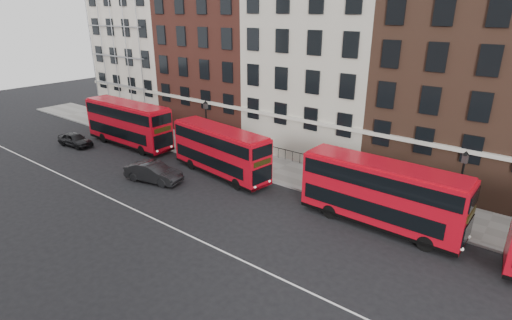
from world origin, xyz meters
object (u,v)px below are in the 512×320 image
Objects in this scene: bus_b at (220,150)px; car_front at (153,172)px; car_rear at (75,140)px; bus_c at (381,193)px; bus_a at (128,123)px.

bus_b reaches higher than car_front.
bus_c is at bearing -90.01° from car_rear.
car_rear is (-31.20, -3.65, -1.65)m from bus_c.
bus_a is 1.04× the size of bus_c.
car_front is (-3.42, -4.47, -1.44)m from bus_b.
bus_c is (26.92, 0.00, -0.09)m from bus_a.
bus_a is 2.63× the size of car_rear.
car_rear is at bearing -160.46° from bus_b.
bus_b is 0.97× the size of bus_c.
bus_b is at bearing -50.67° from car_front.
bus_c is at bearing -88.93° from car_front.
bus_b is at bearing -84.66° from car_rear.
bus_c is 2.15× the size of car_front.
car_front reaches higher than car_rear.
bus_c reaches higher than bus_b.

